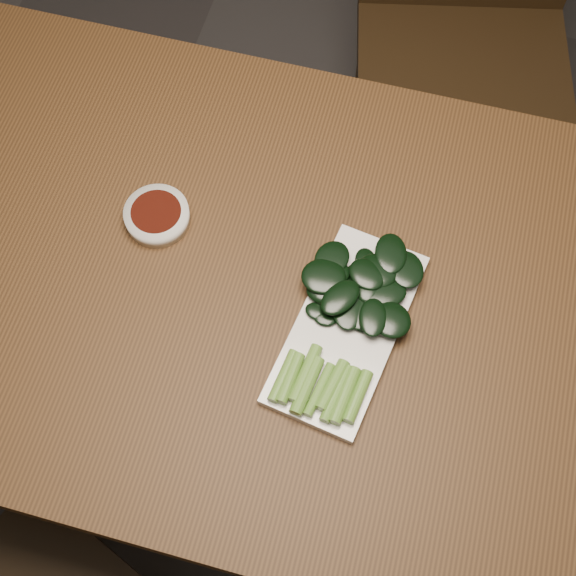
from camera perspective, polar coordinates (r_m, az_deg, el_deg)
The scene contains 6 objects.
ground at distance 1.87m, azimuth 0.04°, elevation -9.74°, with size 6.00×6.00×0.00m, color #2F2C2C.
table at distance 1.23m, azimuth 0.06°, elevation -1.30°, with size 1.40×0.80×0.75m.
chair_far at distance 1.84m, azimuth 12.59°, elevation 17.21°, with size 0.55×0.55×0.89m.
sauce_bowl at distance 1.22m, azimuth -9.29°, elevation 5.10°, with size 0.10×0.10×0.03m.
serving_plate at distance 1.14m, azimuth 4.20°, elevation -2.87°, with size 0.18×0.32×0.01m.
gai_lan at distance 1.13m, azimuth 4.48°, elevation -1.89°, with size 0.19×0.30×0.03m.
Camera 1 is at (0.13, -0.48, 1.81)m, focal length 50.00 mm.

